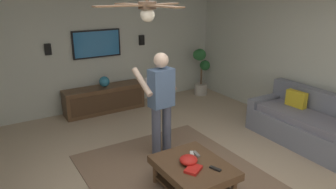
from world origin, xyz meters
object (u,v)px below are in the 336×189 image
couch (306,124)px  ceiling_fan (146,8)px  tv (97,44)px  wall_speaker_right (48,49)px  remote_white (192,154)px  vase_round (104,82)px  media_console (104,99)px  book (193,169)px  person_standing (161,99)px  remote_grey (196,154)px  wall_speaker_left (142,40)px  remote_black (215,169)px  potted_plant_tall (201,68)px  coffee_table (193,171)px  bowl (189,160)px

couch → ceiling_fan: bearing=-2.4°
tv → ceiling_fan: ceiling_fan is taller
couch → wall_speaker_right: wall_speaker_right is taller
couch → ceiling_fan: (0.19, 2.93, 1.99)m
remote_white → vase_round: vase_round is taller
couch → wall_speaker_right: size_ratio=8.72×
media_console → book: (-3.43, 0.15, 0.14)m
book → person_standing: bearing=-130.7°
book → wall_speaker_right: size_ratio=1.00×
tv → remote_grey: size_ratio=6.86×
wall_speaker_left → wall_speaker_right: bearing=90.0°
media_console → remote_black: 3.56m
person_standing → tv: bearing=-3.3°
tv → couch: bearing=35.2°
media_console → vase_round: 0.39m
potted_plant_tall → wall_speaker_right: wall_speaker_right is taller
person_standing → remote_black: (-1.30, -0.01, -0.52)m
tv → wall_speaker_right: bearing=-90.8°
remote_black → book: book is taller
couch → tv: size_ratio=1.87×
coffee_table → bowl: bowl is taller
tv → person_standing: 2.54m
potted_plant_tall → wall_speaker_right: (0.44, 3.41, 0.72)m
couch → person_standing: size_ratio=1.17×
book → tv: bearing=-121.7°
remote_white → remote_black: same height
remote_grey → book: size_ratio=0.68×
media_console → tv: bearing=-180.0°
couch → bowl: (-0.09, 2.52, 0.13)m
wall_speaker_right → tv: bearing=-90.8°
vase_round → wall_speaker_left: (0.25, -1.03, 0.76)m
coffee_table → vase_round: size_ratio=4.55×
vase_round → media_console: bearing=97.9°
potted_plant_tall → remote_white: potted_plant_tall is taller
wall_speaker_left → media_console: bearing=103.5°
couch → remote_black: couch is taller
remote_white → wall_speaker_left: (3.37, -1.00, 1.01)m
remote_grey → wall_speaker_right: bearing=-150.7°
wall_speaker_left → person_standing: bearing=158.8°
couch → vase_round: couch is taller
vase_round → ceiling_fan: size_ratio=0.18×
book → ceiling_fan: size_ratio=0.18×
vase_round → wall_speaker_right: wall_speaker_right is taller
remote_black → remote_grey: bearing=159.2°
wall_speaker_right → ceiling_fan: (-3.25, -0.46, 0.90)m
couch → remote_white: couch is taller
potted_plant_tall → remote_grey: potted_plant_tall is taller
remote_white → wall_speaker_right: wall_speaker_right is taller
tv → vase_round: tv is taller
media_console → person_standing: size_ratio=1.04×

